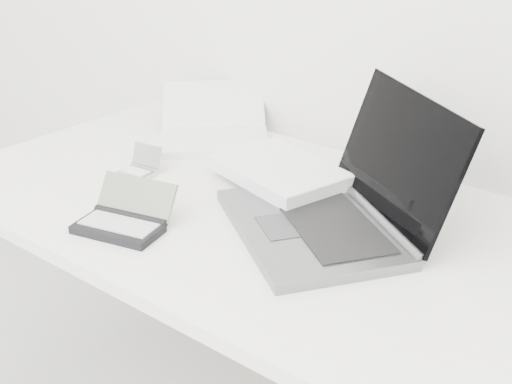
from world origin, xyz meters
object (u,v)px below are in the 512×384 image
Objects in this scene: netbook_open_white at (214,130)px; palmtop_charcoal at (123,220)px; laptop_large at (316,194)px; desk at (279,235)px.

palmtop_charcoal is at bearing -109.81° from netbook_open_white.
netbook_open_white is 2.24× the size of palmtop_charcoal.
laptop_large is at bearing 35.37° from palmtop_charcoal.
desk is at bearing -98.08° from laptop_large.
palmtop_charcoal is (-0.26, -0.31, -0.03)m from laptop_large.
desk is 2.43× the size of laptop_large.
netbook_open_white is 0.55m from palmtop_charcoal.
palmtop_charcoal is (-0.21, -0.25, 0.06)m from desk.
palmtop_charcoal is at bearing -96.64° from laptop_large.
palmtop_charcoal is at bearing -130.07° from desk.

